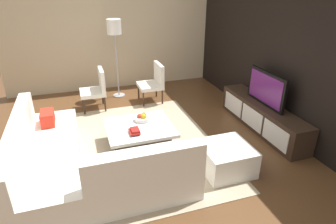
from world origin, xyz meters
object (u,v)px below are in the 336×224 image
at_px(ottoman, 226,158).
at_px(accent_chair_far, 154,81).
at_px(media_console, 262,116).
at_px(accent_chair_near, 97,87).
at_px(coffee_table, 140,135).
at_px(book_stack, 135,131).
at_px(sectional_couch, 78,163).
at_px(floor_lamp, 114,32).
at_px(television, 266,89).
at_px(fruit_bowl, 143,118).

height_order(ottoman, accent_chair_far, accent_chair_far).
bearing_deg(media_console, accent_chair_near, -124.12).
relative_size(coffee_table, ottoman, 1.53).
distance_m(accent_chair_far, book_stack, 2.22).
distance_m(media_console, accent_chair_far, 2.47).
xyz_separation_m(sectional_couch, accent_chair_near, (-2.41, 0.51, 0.20)).
distance_m(coffee_table, book_stack, 0.33).
height_order(sectional_couch, book_stack, sectional_couch).
bearing_deg(coffee_table, media_console, 87.51).
xyz_separation_m(sectional_couch, coffee_table, (-0.61, 1.01, -0.08)).
distance_m(media_console, floor_lamp, 3.58).
xyz_separation_m(media_console, television, (0.00, 0.00, 0.55)).
bearing_deg(coffee_table, television, 87.51).
distance_m(coffee_table, accent_chair_near, 1.88).
xyz_separation_m(accent_chair_near, fruit_bowl, (1.62, 0.60, -0.05)).
distance_m(coffee_table, fruit_bowl, 0.31).
distance_m(sectional_couch, fruit_bowl, 1.37).
height_order(television, accent_chair_near, television).
xyz_separation_m(floor_lamp, book_stack, (2.61, -0.17, -1.08)).
bearing_deg(accent_chair_near, book_stack, 20.25).
xyz_separation_m(media_console, sectional_couch, (0.51, -3.30, 0.04)).
height_order(television, coffee_table, television).
bearing_deg(coffee_table, floor_lamp, 178.96).
relative_size(fruit_bowl, accent_chair_far, 0.32).
bearing_deg(sectional_couch, television, 98.85).
bearing_deg(floor_lamp, coffee_table, -1.04).
height_order(media_console, accent_chair_far, accent_chair_far).
height_order(media_console, accent_chair_near, accent_chair_near).
bearing_deg(sectional_couch, accent_chair_far, 143.95).
distance_m(sectional_couch, accent_chair_far, 3.02).
xyz_separation_m(accent_chair_near, book_stack, (2.01, 0.37, -0.07)).
xyz_separation_m(sectional_couch, book_stack, (-0.40, 0.88, 0.13)).
distance_m(media_console, fruit_bowl, 2.22).
bearing_deg(fruit_bowl, accent_chair_near, -159.73).
relative_size(accent_chair_near, fruit_bowl, 3.11).
bearing_deg(accent_chair_near, fruit_bowl, 29.97).
relative_size(television, sectional_couch, 0.40).
relative_size(accent_chair_far, book_stack, 4.02).
height_order(sectional_couch, fruit_bowl, sectional_couch).
bearing_deg(sectional_couch, floor_lamp, 160.72).
distance_m(media_console, accent_chair_near, 3.38).
relative_size(television, coffee_table, 0.93).
relative_size(media_console, floor_lamp, 1.24).
relative_size(media_console, fruit_bowl, 7.83).
bearing_deg(sectional_couch, book_stack, 114.16).
bearing_deg(sectional_couch, accent_chair_near, 168.04).
bearing_deg(coffee_table, accent_chair_near, -164.51).
relative_size(coffee_table, fruit_bowl, 3.83).
bearing_deg(accent_chair_near, television, 65.58).
distance_m(media_console, television, 0.55).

